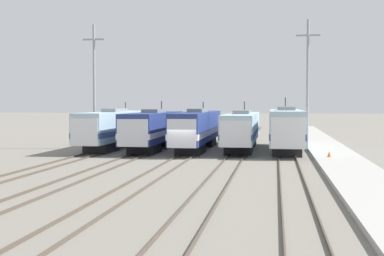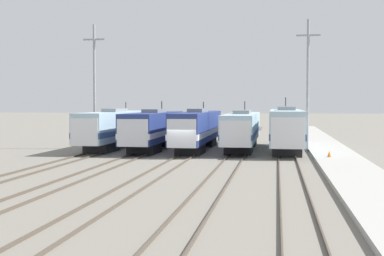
# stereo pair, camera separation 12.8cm
# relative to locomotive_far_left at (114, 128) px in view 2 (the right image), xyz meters

# --- Properties ---
(ground_plane) EXTENTS (400.00, 400.00, 0.00)m
(ground_plane) POSITION_rel_locomotive_far_left_xyz_m (8.81, -8.92, -2.15)
(ground_plane) COLOR slate
(rail_pair_far_left) EXTENTS (1.50, 120.00, 0.15)m
(rail_pair_far_left) POSITION_rel_locomotive_far_left_xyz_m (0.00, -8.92, -2.07)
(rail_pair_far_left) COLOR #4C4238
(rail_pair_far_left) RESTS_ON ground_plane
(rail_pair_center_left) EXTENTS (1.51, 120.00, 0.15)m
(rail_pair_center_left) POSITION_rel_locomotive_far_left_xyz_m (4.41, -8.92, -2.07)
(rail_pair_center_left) COLOR #4C4238
(rail_pair_center_left) RESTS_ON ground_plane
(rail_pair_center) EXTENTS (1.51, 120.00, 0.15)m
(rail_pair_center) POSITION_rel_locomotive_far_left_xyz_m (8.81, -8.92, -2.07)
(rail_pair_center) COLOR #4C4238
(rail_pair_center) RESTS_ON ground_plane
(rail_pair_center_right) EXTENTS (1.51, 120.00, 0.15)m
(rail_pair_center_right) POSITION_rel_locomotive_far_left_xyz_m (13.22, -8.92, -2.07)
(rail_pair_center_right) COLOR #4C4238
(rail_pair_center_right) RESTS_ON ground_plane
(rail_pair_far_right) EXTENTS (1.50, 120.00, 0.15)m
(rail_pair_far_right) POSITION_rel_locomotive_far_left_xyz_m (17.63, -8.92, -2.07)
(rail_pair_far_right) COLOR #4C4238
(rail_pair_far_right) RESTS_ON ground_plane
(locomotive_far_left) EXTENTS (2.79, 18.36, 4.82)m
(locomotive_far_left) POSITION_rel_locomotive_far_left_xyz_m (0.00, 0.00, 0.00)
(locomotive_far_left) COLOR #232326
(locomotive_far_left) RESTS_ON ground_plane
(locomotive_center_left) EXTENTS (3.02, 16.70, 4.94)m
(locomotive_center_left) POSITION_rel_locomotive_far_left_xyz_m (4.41, -0.87, -0.02)
(locomotive_center_left) COLOR black
(locomotive_center_left) RESTS_ON ground_plane
(locomotive_center) EXTENTS (2.75, 19.02, 4.86)m
(locomotive_center) POSITION_rel_locomotive_far_left_xyz_m (8.81, -0.40, 0.00)
(locomotive_center) COLOR black
(locomotive_center) RESTS_ON ground_plane
(locomotive_center_right) EXTENTS (2.95, 19.29, 4.91)m
(locomotive_center_right) POSITION_rel_locomotive_far_left_xyz_m (13.22, 0.96, -0.08)
(locomotive_center_right) COLOR #232326
(locomotive_center_right) RESTS_ON ground_plane
(locomotive_far_right) EXTENTS (3.10, 17.46, 5.32)m
(locomotive_far_right) POSITION_rel_locomotive_far_left_xyz_m (17.63, -0.67, 0.10)
(locomotive_far_right) COLOR #232326
(locomotive_far_right) RESTS_ON ground_plane
(catenary_tower_left) EXTENTS (2.30, 0.26, 12.77)m
(catenary_tower_left) POSITION_rel_locomotive_far_left_xyz_m (-1.84, -0.55, 4.55)
(catenary_tower_left) COLOR gray
(catenary_tower_left) RESTS_ON ground_plane
(catenary_tower_right) EXTENTS (2.30, 0.26, 12.77)m
(catenary_tower_right) POSITION_rel_locomotive_far_left_xyz_m (19.65, -0.55, 4.55)
(catenary_tower_right) COLOR gray
(catenary_tower_right) RESTS_ON ground_plane
(platform) EXTENTS (4.00, 120.00, 0.29)m
(platform) POSITION_rel_locomotive_far_left_xyz_m (21.77, -8.92, -2.00)
(platform) COLOR #A8A59E
(platform) RESTS_ON ground_plane
(traffic_cone) EXTENTS (0.34, 0.34, 0.52)m
(traffic_cone) POSITION_rel_locomotive_far_left_xyz_m (21.00, -8.34, -1.60)
(traffic_cone) COLOR orange
(traffic_cone) RESTS_ON platform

